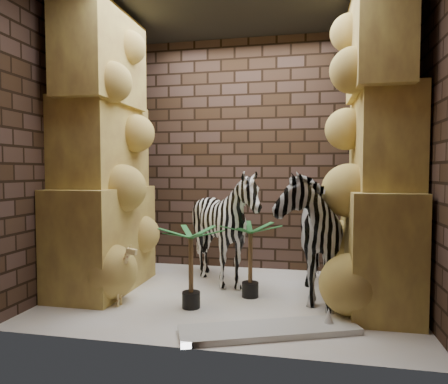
% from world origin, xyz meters
% --- Properties ---
extents(floor, '(3.50, 3.50, 0.00)m').
position_xyz_m(floor, '(0.00, 0.00, 0.00)').
color(floor, white).
rests_on(floor, ground).
extents(wall_back, '(3.50, 0.00, 3.50)m').
position_xyz_m(wall_back, '(0.00, 1.25, 1.50)').
color(wall_back, '#322115').
rests_on(wall_back, ground).
extents(wall_front, '(3.50, 0.00, 3.50)m').
position_xyz_m(wall_front, '(0.00, -1.25, 1.50)').
color(wall_front, '#322115').
rests_on(wall_front, ground).
extents(wall_left, '(0.00, 3.00, 3.00)m').
position_xyz_m(wall_left, '(-1.75, 0.00, 1.50)').
color(wall_left, '#322115').
rests_on(wall_left, ground).
extents(wall_right, '(0.00, 3.00, 3.00)m').
position_xyz_m(wall_right, '(1.75, 0.00, 1.50)').
color(wall_right, '#322115').
rests_on(wall_right, ground).
extents(rock_pillar_left, '(0.68, 1.30, 3.00)m').
position_xyz_m(rock_pillar_left, '(-1.40, 0.00, 1.50)').
color(rock_pillar_left, '#DDC85C').
rests_on(rock_pillar_left, floor).
extents(rock_pillar_right, '(0.58, 1.25, 3.00)m').
position_xyz_m(rock_pillar_right, '(1.42, 0.00, 1.50)').
color(rock_pillar_right, '#DDC85C').
rests_on(rock_pillar_right, floor).
extents(zebra_right, '(0.79, 1.33, 1.51)m').
position_xyz_m(zebra_right, '(0.76, 0.16, 0.76)').
color(zebra_right, white).
rests_on(zebra_right, floor).
extents(zebra_left, '(1.12, 1.35, 1.16)m').
position_xyz_m(zebra_left, '(-0.13, 0.37, 0.58)').
color(zebra_left, white).
rests_on(zebra_left, floor).
extents(giraffe_toy, '(0.31, 0.11, 0.60)m').
position_xyz_m(giraffe_toy, '(-1.05, -0.49, 0.30)').
color(giraffe_toy, '#F9DF8F').
rests_on(giraffe_toy, floor).
extents(palm_front, '(0.36, 0.36, 0.77)m').
position_xyz_m(palm_front, '(0.21, 0.03, 0.38)').
color(palm_front, '#245F2A').
rests_on(palm_front, floor).
extents(palm_back, '(0.36, 0.36, 0.77)m').
position_xyz_m(palm_back, '(-0.29, -0.41, 0.38)').
color(palm_back, '#245F2A').
rests_on(palm_back, floor).
extents(surfboard, '(1.45, 0.85, 0.05)m').
position_xyz_m(surfboard, '(0.48, -0.85, 0.03)').
color(surfboard, silver).
rests_on(surfboard, floor).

